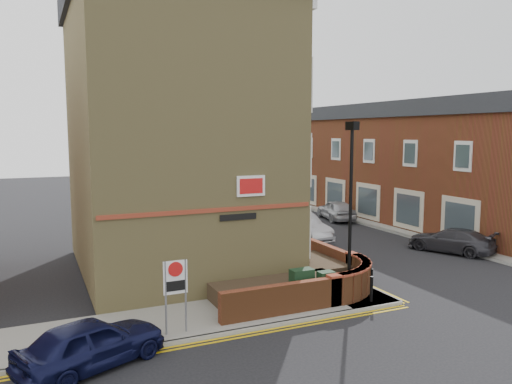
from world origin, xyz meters
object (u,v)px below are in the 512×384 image
at_px(navy_hatchback, 92,343).
at_px(silver_car_near, 301,226).
at_px(utility_cabinet_large, 302,286).
at_px(lamppost, 350,209).
at_px(zone_sign, 176,283).

bearing_deg(navy_hatchback, silver_car_near, -71.52).
xyz_separation_m(utility_cabinet_large, silver_car_near, (5.30, 9.51, 0.04)).
height_order(lamppost, zone_sign, lamppost).
relative_size(utility_cabinet_large, navy_hatchback, 0.31).
relative_size(utility_cabinet_large, zone_sign, 0.55).
height_order(utility_cabinet_large, zone_sign, zone_sign).
height_order(utility_cabinet_large, navy_hatchback, utility_cabinet_large).
bearing_deg(zone_sign, navy_hatchback, -158.24).
bearing_deg(zone_sign, lamppost, 6.07).
bearing_deg(zone_sign, silver_car_near, 45.88).
bearing_deg(navy_hatchback, utility_cabinet_large, -99.63).
distance_m(zone_sign, silver_car_near, 14.39).
bearing_deg(navy_hatchback, zone_sign, -91.90).
xyz_separation_m(utility_cabinet_large, navy_hatchback, (-7.20, -1.80, -0.06)).
xyz_separation_m(zone_sign, navy_hatchback, (-2.50, -1.00, -0.99)).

